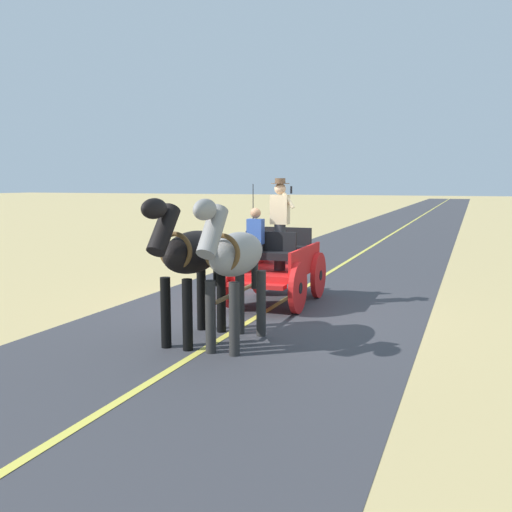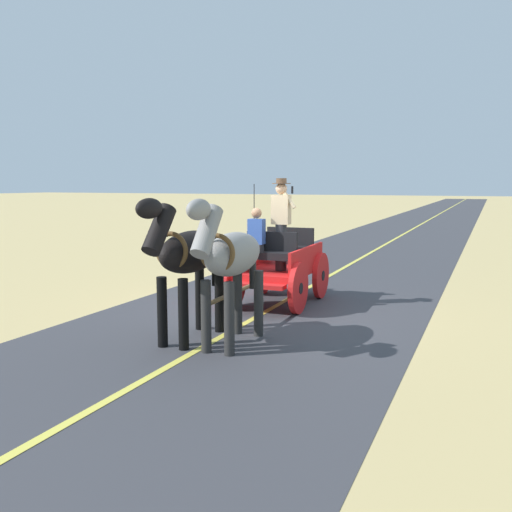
{
  "view_description": "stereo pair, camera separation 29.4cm",
  "coord_description": "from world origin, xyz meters",
  "px_view_note": "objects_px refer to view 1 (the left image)",
  "views": [
    {
      "loc": [
        -3.57,
        9.73,
        2.41
      ],
      "look_at": [
        0.06,
        0.43,
        1.1
      ],
      "focal_mm": 39.15,
      "sensor_mm": 36.0,
      "label": 1
    },
    {
      "loc": [
        -3.85,
        9.62,
        2.41
      ],
      "look_at": [
        0.06,
        0.43,
        1.1
      ],
      "focal_mm": 39.15,
      "sensor_mm": 36.0,
      "label": 2
    }
  ],
  "objects_px": {
    "horse_off_side": "(190,256)",
    "horse_drawn_carriage": "(277,263)",
    "horse_near_side": "(234,258)",
    "traffic_cone": "(237,263)"
  },
  "relations": [
    {
      "from": "horse_off_side",
      "to": "horse_drawn_carriage",
      "type": "bearing_deg",
      "value": -95.9
    },
    {
      "from": "horse_drawn_carriage",
      "to": "horse_near_side",
      "type": "relative_size",
      "value": 2.04
    },
    {
      "from": "horse_near_side",
      "to": "traffic_cone",
      "type": "height_order",
      "value": "horse_near_side"
    },
    {
      "from": "horse_drawn_carriage",
      "to": "horse_off_side",
      "type": "height_order",
      "value": "horse_drawn_carriage"
    },
    {
      "from": "horse_drawn_carriage",
      "to": "traffic_cone",
      "type": "distance_m",
      "value": 4.07
    },
    {
      "from": "traffic_cone",
      "to": "horse_off_side",
      "type": "bearing_deg",
      "value": 107.38
    },
    {
      "from": "horse_drawn_carriage",
      "to": "horse_near_side",
      "type": "xyz_separation_m",
      "value": [
        -0.4,
        3.02,
        0.51
      ]
    },
    {
      "from": "horse_drawn_carriage",
      "to": "traffic_cone",
      "type": "bearing_deg",
      "value": -55.21
    },
    {
      "from": "horse_near_side",
      "to": "traffic_cone",
      "type": "relative_size",
      "value": 4.42
    },
    {
      "from": "horse_near_side",
      "to": "horse_off_side",
      "type": "xyz_separation_m",
      "value": [
        0.71,
        0.01,
        0.0
      ]
    }
  ]
}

